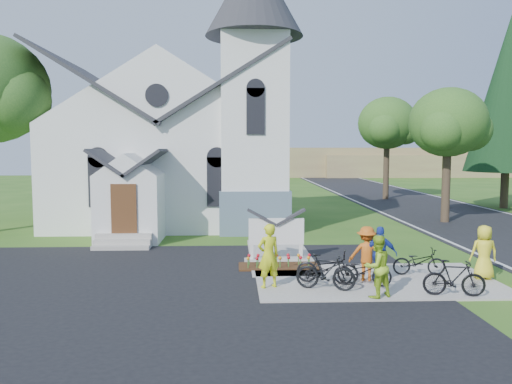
{
  "coord_description": "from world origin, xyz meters",
  "views": [
    {
      "loc": [
        -2.64,
        -13.68,
        3.89
      ],
      "look_at": [
        -1.82,
        5.0,
        2.25
      ],
      "focal_mm": 35.0,
      "sensor_mm": 36.0,
      "label": 1
    }
  ],
  "objects_px": {
    "bike_1": "(326,272)",
    "cyclist_0": "(268,256)",
    "cyclist_3": "(367,253)",
    "bike_3": "(454,278)",
    "cyclist_2": "(380,254)",
    "bike_2": "(362,271)",
    "cyclist_4": "(484,252)",
    "cyclist_1": "(377,266)",
    "bike_4": "(419,262)",
    "church_sign": "(276,232)",
    "bike_0": "(327,267)"
  },
  "relations": [
    {
      "from": "bike_1",
      "to": "cyclist_0",
      "type": "bearing_deg",
      "value": 97.29
    },
    {
      "from": "cyclist_0",
      "to": "cyclist_3",
      "type": "height_order",
      "value": "cyclist_0"
    },
    {
      "from": "bike_3",
      "to": "cyclist_3",
      "type": "bearing_deg",
      "value": 59.0
    },
    {
      "from": "bike_1",
      "to": "cyclist_2",
      "type": "xyz_separation_m",
      "value": [
        1.72,
        0.75,
        0.31
      ]
    },
    {
      "from": "bike_2",
      "to": "cyclist_4",
      "type": "relative_size",
      "value": 1.0
    },
    {
      "from": "cyclist_1",
      "to": "cyclist_3",
      "type": "bearing_deg",
      "value": -120.98
    },
    {
      "from": "bike_1",
      "to": "bike_4",
      "type": "bearing_deg",
      "value": -47.04
    },
    {
      "from": "bike_2",
      "to": "bike_4",
      "type": "distance_m",
      "value": 2.3
    },
    {
      "from": "cyclist_1",
      "to": "cyclist_4",
      "type": "height_order",
      "value": "cyclist_1"
    },
    {
      "from": "cyclist_1",
      "to": "cyclist_4",
      "type": "bearing_deg",
      "value": 179.41
    },
    {
      "from": "church_sign",
      "to": "cyclist_3",
      "type": "xyz_separation_m",
      "value": [
        2.41,
        -2.75,
        -0.18
      ]
    },
    {
      "from": "bike_4",
      "to": "church_sign",
      "type": "bearing_deg",
      "value": 67.31
    },
    {
      "from": "cyclist_0",
      "to": "bike_3",
      "type": "bearing_deg",
      "value": 145.97
    },
    {
      "from": "bike_0",
      "to": "bike_1",
      "type": "height_order",
      "value": "bike_1"
    },
    {
      "from": "bike_1",
      "to": "bike_3",
      "type": "bearing_deg",
      "value": -84.55
    },
    {
      "from": "cyclist_4",
      "to": "cyclist_1",
      "type": "bearing_deg",
      "value": 28.93
    },
    {
      "from": "bike_1",
      "to": "bike_4",
      "type": "distance_m",
      "value": 3.44
    },
    {
      "from": "cyclist_2",
      "to": "bike_1",
      "type": "bearing_deg",
      "value": 36.24
    },
    {
      "from": "bike_0",
      "to": "bike_2",
      "type": "xyz_separation_m",
      "value": [
        0.94,
        -0.28,
        -0.04
      ]
    },
    {
      "from": "cyclist_1",
      "to": "cyclist_2",
      "type": "distance_m",
      "value": 1.57
    },
    {
      "from": "cyclist_0",
      "to": "cyclist_3",
      "type": "relative_size",
      "value": 1.12
    },
    {
      "from": "bike_3",
      "to": "bike_0",
      "type": "bearing_deg",
      "value": 76.56
    },
    {
      "from": "church_sign",
      "to": "bike_0",
      "type": "bearing_deg",
      "value": -68.35
    },
    {
      "from": "cyclist_3",
      "to": "bike_1",
      "type": "bearing_deg",
      "value": 49.28
    },
    {
      "from": "cyclist_0",
      "to": "bike_0",
      "type": "distance_m",
      "value": 1.79
    },
    {
      "from": "bike_0",
      "to": "cyclist_0",
      "type": "bearing_deg",
      "value": 117.96
    },
    {
      "from": "bike_0",
      "to": "cyclist_4",
      "type": "distance_m",
      "value": 4.72
    },
    {
      "from": "cyclist_1",
      "to": "bike_3",
      "type": "relative_size",
      "value": 1.02
    },
    {
      "from": "cyclist_1",
      "to": "bike_4",
      "type": "distance_m",
      "value": 2.93
    },
    {
      "from": "church_sign",
      "to": "cyclist_3",
      "type": "distance_m",
      "value": 3.66
    },
    {
      "from": "bike_0",
      "to": "cyclist_2",
      "type": "height_order",
      "value": "cyclist_2"
    },
    {
      "from": "cyclist_0",
      "to": "cyclist_3",
      "type": "xyz_separation_m",
      "value": [
        2.91,
        0.62,
        -0.1
      ]
    },
    {
      "from": "cyclist_3",
      "to": "cyclist_4",
      "type": "height_order",
      "value": "cyclist_4"
    },
    {
      "from": "bike_2",
      "to": "bike_3",
      "type": "distance_m",
      "value": 2.39
    },
    {
      "from": "bike_1",
      "to": "bike_2",
      "type": "relative_size",
      "value": 1.02
    },
    {
      "from": "bike_1",
      "to": "bike_0",
      "type": "bearing_deg",
      "value": 3.52
    },
    {
      "from": "bike_0",
      "to": "bike_1",
      "type": "xyz_separation_m",
      "value": [
        -0.17,
        -0.63,
        0.03
      ]
    },
    {
      "from": "bike_4",
      "to": "cyclist_2",
      "type": "bearing_deg",
      "value": 121.79
    },
    {
      "from": "bike_0",
      "to": "bike_1",
      "type": "distance_m",
      "value": 0.66
    },
    {
      "from": "church_sign",
      "to": "bike_0",
      "type": "height_order",
      "value": "church_sign"
    },
    {
      "from": "cyclist_0",
      "to": "cyclist_1",
      "type": "height_order",
      "value": "cyclist_0"
    },
    {
      "from": "bike_0",
      "to": "cyclist_1",
      "type": "height_order",
      "value": "cyclist_1"
    },
    {
      "from": "bike_3",
      "to": "cyclist_0",
      "type": "bearing_deg",
      "value": 88.39
    },
    {
      "from": "cyclist_1",
      "to": "cyclist_2",
      "type": "bearing_deg",
      "value": -134.5
    },
    {
      "from": "bike_2",
      "to": "bike_4",
      "type": "height_order",
      "value": "bike_2"
    },
    {
      "from": "bike_4",
      "to": "bike_0",
      "type": "bearing_deg",
      "value": 110.74
    },
    {
      "from": "bike_1",
      "to": "cyclist_4",
      "type": "xyz_separation_m",
      "value": [
        4.86,
        0.92,
        0.31
      ]
    },
    {
      "from": "cyclist_1",
      "to": "bike_2",
      "type": "distance_m",
      "value": 1.15
    },
    {
      "from": "cyclist_3",
      "to": "bike_3",
      "type": "height_order",
      "value": "cyclist_3"
    },
    {
      "from": "cyclist_2",
      "to": "cyclist_4",
      "type": "distance_m",
      "value": 3.14
    }
  ]
}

